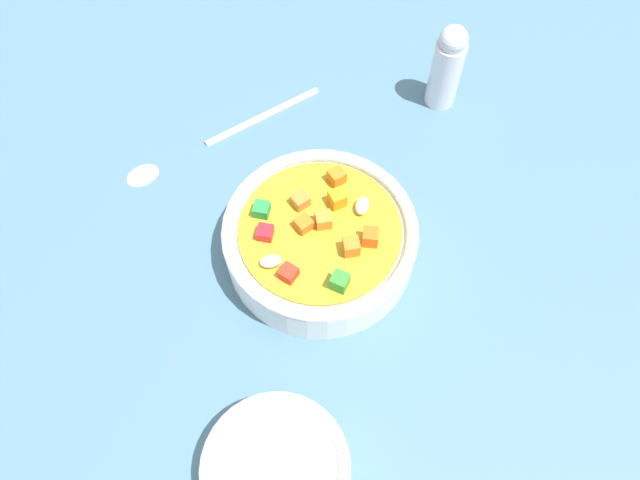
{
  "coord_description": "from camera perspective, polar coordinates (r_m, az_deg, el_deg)",
  "views": [
    {
      "loc": [
        -21.85,
        -12.55,
        46.68
      ],
      "look_at": [
        0.0,
        0.0,
        2.16
      ],
      "focal_mm": 34.16,
      "sensor_mm": 36.0,
      "label": 1
    }
  ],
  "objects": [
    {
      "name": "spoon",
      "position": [
        0.6,
        -10.82,
        8.94
      ],
      "size": [
        19.47,
        10.88,
        0.82
      ],
      "rotation": [
        0.0,
        0.0,
        2.67
      ],
      "color": "silver",
      "rests_on": "ground_plane"
    },
    {
      "name": "soup_bowl_main",
      "position": [
        0.51,
        0.0,
        0.14
      ],
      "size": [
        16.18,
        16.18,
        5.46
      ],
      "color": "white",
      "rests_on": "ground_plane"
    },
    {
      "name": "pepper_shaker",
      "position": [
        0.61,
        11.81,
        15.64
      ],
      "size": [
        2.98,
        2.98,
        9.19
      ],
      "color": "silver",
      "rests_on": "ground_plane"
    },
    {
      "name": "ground_plane",
      "position": [
        0.54,
        0.0,
        -1.66
      ],
      "size": [
        140.0,
        140.0,
        2.0
      ],
      "primitive_type": "cube",
      "color": "#42667A"
    },
    {
      "name": "side_bowl_small",
      "position": [
        0.46,
        -4.13,
        -20.68
      ],
      "size": [
        10.4,
        10.4,
        3.38
      ],
      "color": "white",
      "rests_on": "ground_plane"
    }
  ]
}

